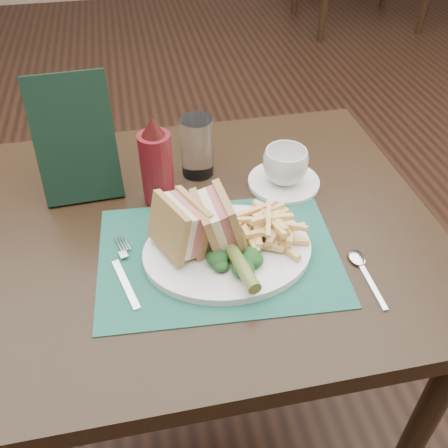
{
  "coord_description": "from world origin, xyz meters",
  "views": [
    {
      "loc": [
        -0.1,
        -1.22,
        1.38
      ],
      "look_at": [
        0.03,
        -0.56,
        0.8
      ],
      "focal_mm": 40.0,
      "sensor_mm": 36.0,
      "label": 1
    }
  ],
  "objects_px": {
    "coffee_cup": "(285,166)",
    "plate": "(227,251)",
    "placemat": "(219,255)",
    "ketchup_bottle": "(156,161)",
    "table_main": "(205,340)",
    "check_presenter": "(75,140)",
    "saucer": "(284,182)",
    "sandwich_half_a": "(169,230)",
    "sandwich_half_b": "(206,222)",
    "drinking_glass": "(197,147)"
  },
  "relations": [
    {
      "from": "saucer",
      "to": "drinking_glass",
      "type": "relative_size",
      "value": 1.15
    },
    {
      "from": "sandwich_half_a",
      "to": "plate",
      "type": "bearing_deg",
      "value": -29.83
    },
    {
      "from": "sandwich_half_a",
      "to": "drinking_glass",
      "type": "height_order",
      "value": "drinking_glass"
    },
    {
      "from": "sandwich_half_b",
      "to": "drinking_glass",
      "type": "relative_size",
      "value": 0.77
    },
    {
      "from": "sandwich_half_b",
      "to": "saucer",
      "type": "bearing_deg",
      "value": 35.72
    },
    {
      "from": "sandwich_half_b",
      "to": "drinking_glass",
      "type": "xyz_separation_m",
      "value": [
        0.02,
        0.24,
        -0.0
      ]
    },
    {
      "from": "placemat",
      "to": "table_main",
      "type": "bearing_deg",
      "value": 100.7
    },
    {
      "from": "drinking_glass",
      "to": "check_presenter",
      "type": "xyz_separation_m",
      "value": [
        -0.24,
        -0.02,
        0.06
      ]
    },
    {
      "from": "placemat",
      "to": "ketchup_bottle",
      "type": "distance_m",
      "value": 0.22
    },
    {
      "from": "coffee_cup",
      "to": "saucer",
      "type": "bearing_deg",
      "value": 0.0
    },
    {
      "from": "plate",
      "to": "coffee_cup",
      "type": "relative_size",
      "value": 3.23
    },
    {
      "from": "placemat",
      "to": "ketchup_bottle",
      "type": "bearing_deg",
      "value": 115.08
    },
    {
      "from": "coffee_cup",
      "to": "check_presenter",
      "type": "bearing_deg",
      "value": 171.44
    },
    {
      "from": "placemat",
      "to": "check_presenter",
      "type": "relative_size",
      "value": 1.7
    },
    {
      "from": "saucer",
      "to": "coffee_cup",
      "type": "distance_m",
      "value": 0.04
    },
    {
      "from": "placemat",
      "to": "coffee_cup",
      "type": "distance_m",
      "value": 0.26
    },
    {
      "from": "plate",
      "to": "saucer",
      "type": "xyz_separation_m",
      "value": [
        0.16,
        0.18,
        -0.0
      ]
    },
    {
      "from": "saucer",
      "to": "ketchup_bottle",
      "type": "xyz_separation_m",
      "value": [
        -0.26,
        -0.0,
        0.09
      ]
    },
    {
      "from": "placemat",
      "to": "coffee_cup",
      "type": "height_order",
      "value": "coffee_cup"
    },
    {
      "from": "coffee_cup",
      "to": "plate",
      "type": "bearing_deg",
      "value": -130.98
    },
    {
      "from": "coffee_cup",
      "to": "drinking_glass",
      "type": "relative_size",
      "value": 0.71
    },
    {
      "from": "sandwich_half_a",
      "to": "sandwich_half_b",
      "type": "distance_m",
      "value": 0.07
    },
    {
      "from": "table_main",
      "to": "check_presenter",
      "type": "distance_m",
      "value": 0.56
    },
    {
      "from": "ketchup_bottle",
      "to": "sandwich_half_b",
      "type": "bearing_deg",
      "value": -67.94
    },
    {
      "from": "plate",
      "to": "ketchup_bottle",
      "type": "bearing_deg",
      "value": 119.61
    },
    {
      "from": "sandwich_half_b",
      "to": "check_presenter",
      "type": "bearing_deg",
      "value": 128.44
    },
    {
      "from": "placemat",
      "to": "plate",
      "type": "relative_size",
      "value": 1.42
    },
    {
      "from": "saucer",
      "to": "coffee_cup",
      "type": "bearing_deg",
      "value": 0.0
    },
    {
      "from": "table_main",
      "to": "sandwich_half_a",
      "type": "bearing_deg",
      "value": -127.82
    },
    {
      "from": "ketchup_bottle",
      "to": "plate",
      "type": "bearing_deg",
      "value": -61.21
    },
    {
      "from": "placemat",
      "to": "ketchup_bottle",
      "type": "xyz_separation_m",
      "value": [
        -0.09,
        0.18,
        0.09
      ]
    },
    {
      "from": "saucer",
      "to": "table_main",
      "type": "bearing_deg",
      "value": -155.28
    },
    {
      "from": "drinking_glass",
      "to": "saucer",
      "type": "bearing_deg",
      "value": -24.75
    },
    {
      "from": "table_main",
      "to": "sandwich_half_b",
      "type": "height_order",
      "value": "sandwich_half_b"
    },
    {
      "from": "plate",
      "to": "drinking_glass",
      "type": "bearing_deg",
      "value": 93.02
    },
    {
      "from": "plate",
      "to": "ketchup_bottle",
      "type": "height_order",
      "value": "ketchup_bottle"
    },
    {
      "from": "saucer",
      "to": "check_presenter",
      "type": "relative_size",
      "value": 0.6
    },
    {
      "from": "sandwich_half_a",
      "to": "saucer",
      "type": "distance_m",
      "value": 0.32
    },
    {
      "from": "saucer",
      "to": "ketchup_bottle",
      "type": "height_order",
      "value": "ketchup_bottle"
    },
    {
      "from": "check_presenter",
      "to": "sandwich_half_a",
      "type": "bearing_deg",
      "value": -60.51
    },
    {
      "from": "coffee_cup",
      "to": "sandwich_half_a",
      "type": "bearing_deg",
      "value": -146.09
    },
    {
      "from": "sandwich_half_b",
      "to": "ketchup_bottle",
      "type": "bearing_deg",
      "value": 107.2
    },
    {
      "from": "plate",
      "to": "ketchup_bottle",
      "type": "xyz_separation_m",
      "value": [
        -0.1,
        0.18,
        0.08
      ]
    },
    {
      "from": "table_main",
      "to": "ketchup_bottle",
      "type": "relative_size",
      "value": 4.84
    },
    {
      "from": "saucer",
      "to": "check_presenter",
      "type": "xyz_separation_m",
      "value": [
        -0.41,
        0.06,
        0.12
      ]
    },
    {
      "from": "coffee_cup",
      "to": "ketchup_bottle",
      "type": "xyz_separation_m",
      "value": [
        -0.26,
        -0.0,
        0.05
      ]
    },
    {
      "from": "sandwich_half_a",
      "to": "placemat",
      "type": "bearing_deg",
      "value": -30.13
    },
    {
      "from": "sandwich_half_a",
      "to": "ketchup_bottle",
      "type": "distance_m",
      "value": 0.18
    },
    {
      "from": "sandwich_half_a",
      "to": "ketchup_bottle",
      "type": "bearing_deg",
      "value": 66.15
    },
    {
      "from": "sandwich_half_b",
      "to": "coffee_cup",
      "type": "height_order",
      "value": "sandwich_half_b"
    }
  ]
}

